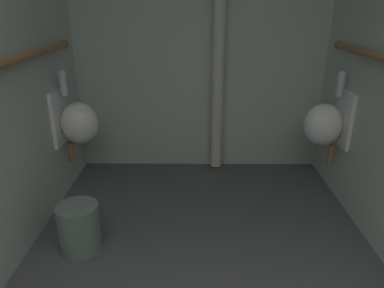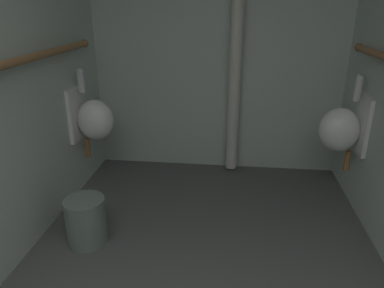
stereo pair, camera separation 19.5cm
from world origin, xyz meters
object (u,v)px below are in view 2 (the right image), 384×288
Objects in this scene: urinal_left_mid at (93,119)px; standpipe_back_wall at (237,30)px; waste_bin at (86,221)px; urinal_right_mid at (342,128)px.

urinal_left_mid is 1.42m from standpipe_back_wall.
urinal_left_mid reaches higher than waste_bin.
urinal_right_mid is at bearing -31.52° from standpipe_back_wall.
urinal_left_mid is at bearing -157.14° from standpipe_back_wall.
urinal_left_mid and urinal_right_mid have the same top height.
standpipe_back_wall reaches higher than urinal_left_mid.
standpipe_back_wall is (1.15, 0.48, 0.67)m from urinal_left_mid.
standpipe_back_wall is (-0.83, 0.51, 0.67)m from urinal_right_mid.
urinal_left_mid is 1.00× the size of urinal_right_mid.
urinal_right_mid is 1.98m from waste_bin.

